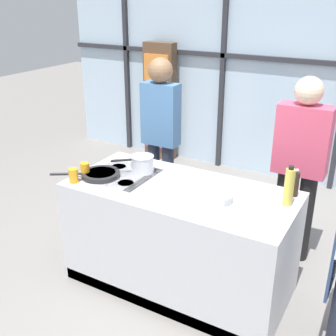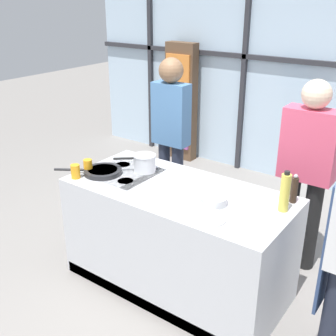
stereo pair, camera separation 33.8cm
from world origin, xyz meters
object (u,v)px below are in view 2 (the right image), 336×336
Objects in this scene: saucepan at (144,163)px; juice_glass_near at (75,171)px; mixing_bowl at (214,200)px; oil_bottle at (285,192)px; spectator_far_left at (171,129)px; white_plate at (206,218)px; pepper_grinder at (294,189)px; frying_pan at (102,171)px; juice_glass_far at (88,166)px; spectator_center_left at (307,167)px.

saucepan is 2.62× the size of juice_glass_near.
mixing_bowl is 0.50m from oil_bottle.
juice_glass_near is at bearing -166.84° from mixing_bowl.
spectator_far_left reaches higher than oil_bottle.
white_plate is 1.23× the size of pepper_grinder.
juice_glass_far is at bearing -154.19° from frying_pan.
frying_pan is at bearing -175.86° from mixing_bowl.
spectator_far_left reaches higher than white_plate.
spectator_far_left is 5.80× the size of oil_bottle.
pepper_grinder reaches higher than mixing_bowl.
spectator_far_left is at bearing 85.03° from juice_glass_far.
juice_glass_near and juice_glass_far have the same top height.
pepper_grinder is at bearing 100.07° from spectator_center_left.
oil_bottle is at bearing 16.38° from juice_glass_near.
mixing_bowl is at bearing -12.83° from saucepan.
saucepan is 0.57m from juice_glass_near.
juice_glass_far is (-0.11, -0.05, 0.04)m from frying_pan.
oil_bottle reaches higher than pepper_grinder.
frying_pan is at bearing 25.81° from juice_glass_far.
mixing_bowl is (-0.35, -0.94, -0.03)m from spectator_center_left.
saucepan is 1.25m from pepper_grinder.
spectator_far_left reaches higher than saucepan.
frying_pan is 4.41× the size of juice_glass_near.
spectator_center_left reaches higher than juice_glass_near.
saucepan is at bearing 40.03° from juice_glass_far.
pepper_grinder reaches higher than juice_glass_near.
mixing_bowl is 0.67× the size of oil_bottle.
frying_pan is 1.04m from mixing_bowl.
saucepan is 1.12× the size of white_plate.
juice_glass_far is (-0.09, -1.07, -0.07)m from spectator_far_left.
oil_bottle is 1.62m from juice_glass_far.
mixing_bowl is 0.90× the size of pepper_grinder.
juice_glass_far is (-1.14, -0.13, 0.02)m from mixing_bowl.
juice_glass_near is (-1.60, -0.63, -0.04)m from pepper_grinder.
spectator_center_left is at bearing -180.00° from spectator_far_left.
frying_pan is 0.13m from juice_glass_far.
mixing_bowl is at bearing -141.38° from pepper_grinder.
spectator_center_left reaches higher than pepper_grinder.
spectator_center_left is at bearing 76.32° from white_plate.
oil_bottle is (1.22, 0.02, 0.06)m from saucepan.
frying_pan is 1.88× the size of white_plate.
spectator_far_left reaches higher than mixing_bowl.
saucepan is (0.25, 0.25, 0.06)m from frying_pan.
saucepan is 2.62× the size of juice_glass_far.
juice_glass_far is (-0.36, -0.30, -0.02)m from saucepan.
saucepan reaches higher than mixing_bowl.
frying_pan is 2.31× the size of pepper_grinder.
frying_pan is (-1.38, -1.02, -0.04)m from spectator_center_left.
saucepan is 0.80m from mixing_bowl.
spectator_center_left is 14.50× the size of juice_glass_near.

